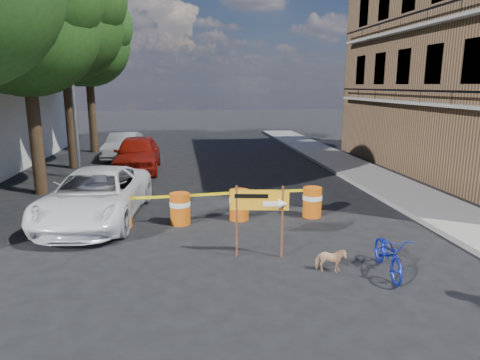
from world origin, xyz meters
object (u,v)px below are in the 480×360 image
object	(u,v)px
detour_sign	(267,206)
sedan_red	(137,154)
barrel_mid_left	(180,208)
barrel_mid_right	(239,204)
barrel_far_left	(121,211)
dog	(330,260)
suv_white	(96,196)
sedan_silver	(124,146)
barrel_far_right	(312,201)
bicycle	(390,235)

from	to	relation	value
detour_sign	sedan_red	size ratio (longest dim) A/B	0.35
barrel_mid_left	barrel_mid_right	distance (m)	1.72
barrel_far_left	dog	xyz separation A→B (m)	(4.75, -3.58, -0.20)
barrel_mid_left	suv_white	size ratio (longest dim) A/B	0.17
barrel_mid_right	sedan_silver	distance (m)	12.52
barrel_far_left	detour_sign	world-z (taller)	detour_sign
dog	sedan_red	distance (m)	12.72
detour_sign	dog	world-z (taller)	detour_sign
detour_sign	barrel_far_left	bearing A→B (deg)	152.94
barrel_mid_right	suv_white	size ratio (longest dim) A/B	0.17
detour_sign	sedan_red	xyz separation A→B (m)	(-3.87, 10.69, -0.42)
dog	barrel_far_left	bearing A→B (deg)	68.89
barrel_far_left	detour_sign	size ratio (longest dim) A/B	0.53
suv_white	barrel_far_right	bearing A→B (deg)	1.05
bicycle	sedan_silver	xyz separation A→B (m)	(-7.31, 15.65, -0.16)
barrel_far_left	dog	world-z (taller)	barrel_far_left
dog	detour_sign	bearing A→B (deg)	66.93
barrel_far_left	barrel_mid_left	xyz separation A→B (m)	(1.61, 0.07, 0.00)
barrel_far_right	detour_sign	distance (m)	3.56
dog	sedan_red	xyz separation A→B (m)	(-5.06, 11.65, 0.54)
barrel_mid_right	bicycle	distance (m)	4.84
bicycle	suv_white	size ratio (longest dim) A/B	0.32
barrel_mid_right	detour_sign	bearing A→B (deg)	-85.29
barrel_mid_right	bicycle	world-z (taller)	bicycle
detour_sign	dog	bearing A→B (deg)	-29.71
bicycle	dog	distance (m)	1.32
bicycle	barrel_far_right	bearing A→B (deg)	104.30
barrel_mid_left	suv_white	xyz separation A→B (m)	(-2.41, 0.70, 0.27)
detour_sign	sedan_silver	distance (m)	15.30
suv_white	sedan_red	world-z (taller)	sedan_red
barrel_mid_left	barrel_mid_right	xyz separation A→B (m)	(1.71, 0.18, 0.00)
sedan_red	barrel_far_right	bearing A→B (deg)	-53.46
bicycle	barrel_far_left	bearing A→B (deg)	156.04
barrel_far_right	bicycle	size ratio (longest dim) A/B	0.53
dog	suv_white	xyz separation A→B (m)	(-5.55, 4.35, 0.47)
detour_sign	sedan_silver	world-z (taller)	detour_sign
barrel_mid_left	sedan_silver	distance (m)	12.15
barrel_far_left	sedan_red	world-z (taller)	sedan_red
detour_sign	dog	xyz separation A→B (m)	(1.19, -0.96, -0.96)
suv_white	barrel_mid_right	bearing A→B (deg)	-1.35
sedan_silver	sedan_red	bearing A→B (deg)	-67.43
sedan_red	suv_white	bearing A→B (deg)	-94.00
sedan_silver	barrel_mid_left	bearing A→B (deg)	-69.18
barrel_mid_right	bicycle	xyz separation A→B (m)	(2.59, -4.06, 0.37)
bicycle	suv_white	world-z (taller)	bicycle
barrel_far_left	sedan_red	size ratio (longest dim) A/B	0.19
barrel_mid_right	sedan_red	world-z (taller)	sedan_red
dog	sedan_silver	distance (m)	16.61
barrel_mid_right	detour_sign	world-z (taller)	detour_sign
barrel_mid_right	sedan_red	size ratio (longest dim) A/B	0.19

